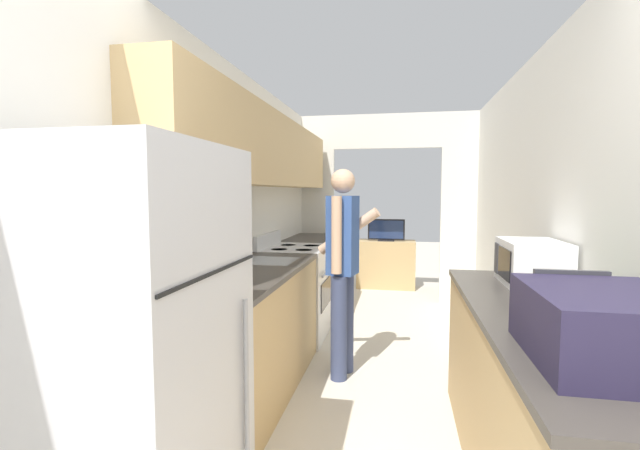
% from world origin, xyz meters
% --- Properties ---
extents(wall_left, '(0.38, 7.28, 2.50)m').
position_xyz_m(wall_left, '(-1.11, 2.27, 1.50)').
color(wall_left, silver).
rests_on(wall_left, ground_plane).
extents(wall_right, '(0.06, 7.28, 2.50)m').
position_xyz_m(wall_right, '(1.19, 1.84, 1.25)').
color(wall_right, silver).
rests_on(wall_right, ground_plane).
extents(wall_far_with_doorway, '(2.71, 0.06, 2.50)m').
position_xyz_m(wall_far_with_doorway, '(0.00, 4.91, 1.42)').
color(wall_far_with_doorway, silver).
rests_on(wall_far_with_doorway, ground_plane).
extents(counter_left, '(0.62, 3.84, 0.91)m').
position_xyz_m(counter_left, '(-0.86, 2.76, 0.46)').
color(counter_left, tan).
rests_on(counter_left, ground_plane).
extents(counter_right, '(0.62, 2.16, 0.91)m').
position_xyz_m(counter_right, '(0.86, 1.23, 0.46)').
color(counter_right, tan).
rests_on(counter_right, ground_plane).
extents(refrigerator, '(0.73, 0.79, 1.65)m').
position_xyz_m(refrigerator, '(-0.81, 0.55, 0.83)').
color(refrigerator, '#B7B7BC').
rests_on(refrigerator, ground_plane).
extents(range_oven, '(0.66, 0.80, 1.05)m').
position_xyz_m(range_oven, '(-0.85, 3.30, 0.46)').
color(range_oven, white).
rests_on(range_oven, ground_plane).
extents(person, '(0.53, 0.42, 1.65)m').
position_xyz_m(person, '(-0.25, 2.45, 0.89)').
color(person, '#384266').
rests_on(person, ground_plane).
extents(suitcase, '(0.46, 0.58, 0.25)m').
position_xyz_m(suitcase, '(0.86, 0.65, 1.03)').
color(suitcase, '#231E38').
rests_on(suitcase, counter_right).
extents(microwave, '(0.33, 0.48, 0.27)m').
position_xyz_m(microwave, '(0.97, 1.86, 1.05)').
color(microwave, white).
rests_on(microwave, counter_right).
extents(book_stack, '(0.23, 0.28, 0.11)m').
position_xyz_m(book_stack, '(0.85, 1.26, 0.97)').
color(book_stack, red).
rests_on(book_stack, counter_right).
extents(tv_cabinet, '(0.88, 0.42, 0.73)m').
position_xyz_m(tv_cabinet, '(-0.02, 5.73, 0.36)').
color(tv_cabinet, tan).
rests_on(tv_cabinet, ground_plane).
extents(television, '(0.55, 0.16, 0.33)m').
position_xyz_m(television, '(-0.02, 5.69, 0.89)').
color(television, black).
rests_on(television, tv_cabinet).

